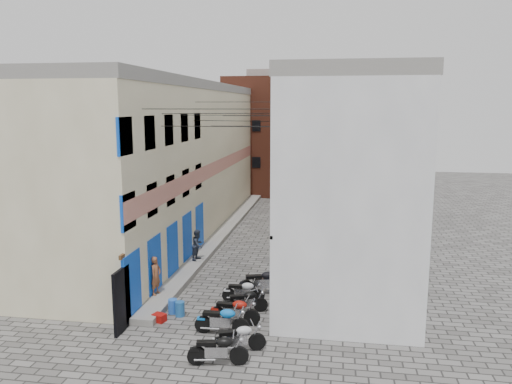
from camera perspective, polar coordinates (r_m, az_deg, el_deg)
The scene contains 21 objects.
ground at distance 17.87m, azimuth -6.72°, elevation -15.46°, with size 90.00×90.00×0.00m, color #504E4C.
plinth at distance 30.21m, azimuth -3.71°, elevation -4.55°, with size 0.90×26.00×0.25m, color gray.
building_left at distance 30.18m, azimuth -9.27°, elevation 3.77°, with size 5.10×27.00×9.00m.
building_right at distance 28.68m, azimuth 10.07°, elevation 3.45°, with size 5.94×26.00×9.00m.
building_far_brick_left at distance 44.08m, azimuth 0.67°, elevation 6.42°, with size 6.00×6.00×10.00m, color brown.
building_far_brick_right at distance 45.68m, azimuth 7.28°, elevation 5.21°, with size 5.00×6.00×8.00m, color brown.
building_far_concrete at distance 49.77m, azimuth 4.01°, elevation 7.36°, with size 8.00×5.00×11.00m, color gray.
far_shopfront at distance 41.46m, azimuth 2.81°, elevation 0.91°, with size 2.00×0.30×2.40m, color black.
overhead_wires at distance 23.61m, azimuth -1.93°, elevation 8.63°, with size 5.80×13.02×1.32m.
motorcycle_a at distance 15.51m, azimuth -4.38°, elevation -17.37°, with size 0.58×1.84×1.06m, color black, non-canonical shape.
motorcycle_b at distance 16.19m, azimuth -2.07°, elevation -16.19°, with size 0.56×1.77×1.03m, color #B3B4B8, non-canonical shape.
motorcycle_c at distance 17.35m, azimuth -3.92°, elevation -14.25°, with size 0.59×1.88×1.09m, color blue, non-canonical shape.
motorcycle_d at distance 18.05m, azimuth -2.49°, elevation -13.27°, with size 0.58×1.85×1.07m, color #98140A, non-canonical shape.
motorcycle_e at distance 18.96m, azimuth -1.22°, elevation -12.24°, with size 0.53×1.69×0.98m, color black, non-canonical shape.
motorcycle_f at distance 19.90m, azimuth -1.46°, elevation -11.15°, with size 0.53×1.69×0.98m, color silver, non-canonical shape.
motorcycle_g at distance 20.60m, azimuth 0.80°, elevation -10.09°, with size 0.65×2.05×1.19m, color black, non-canonical shape.
person_a at distance 20.29m, azimuth -11.38°, elevation -9.34°, with size 0.56×0.37×1.54m, color brown.
person_b at distance 24.36m, azimuth -6.66°, elevation -6.01°, with size 0.72×0.56×1.48m, color #2C3342.
water_jug_near at distance 18.96m, azimuth -8.69°, elevation -13.07°, with size 0.35×0.35×0.55m, color #205CA3.
water_jug_far at distance 19.24m, azimuth -9.50°, elevation -12.75°, with size 0.34×0.34×0.54m, color blue.
red_crate at distance 18.70m, azimuth -11.01°, elevation -13.92°, with size 0.45×0.34×0.28m, color #9E0F0B.
Camera 1 is at (4.57, -15.51, 7.61)m, focal length 35.00 mm.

